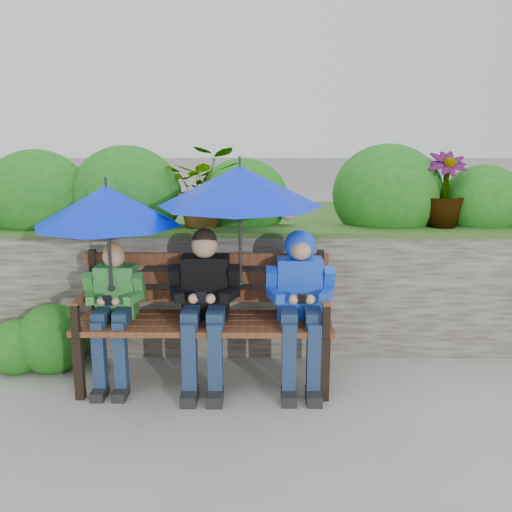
{
  "coord_description": "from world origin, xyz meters",
  "views": [
    {
      "loc": [
        0.03,
        -3.77,
        1.84
      ],
      "look_at": [
        0.0,
        0.1,
        0.95
      ],
      "focal_mm": 40.0,
      "sensor_mm": 36.0,
      "label": 1
    }
  ],
  "objects_px": {
    "boy_middle": "(204,300)",
    "umbrella_right": "(240,186)",
    "park_bench": "(205,310)",
    "boy_right": "(300,295)",
    "boy_left": "(114,305)",
    "umbrella_left": "(107,206)"
  },
  "relations": [
    {
      "from": "boy_middle",
      "to": "boy_right",
      "type": "xyz_separation_m",
      "value": [
        0.67,
        0.01,
        0.04
      ]
    },
    {
      "from": "park_bench",
      "to": "boy_middle",
      "type": "distance_m",
      "value": 0.13
    },
    {
      "from": "boy_middle",
      "to": "boy_right",
      "type": "height_order",
      "value": "boy_middle"
    },
    {
      "from": "park_bench",
      "to": "boy_middle",
      "type": "bearing_deg",
      "value": -86.46
    },
    {
      "from": "boy_left",
      "to": "boy_middle",
      "type": "relative_size",
      "value": 0.91
    },
    {
      "from": "umbrella_right",
      "to": "park_bench",
      "type": "bearing_deg",
      "value": 175.02
    },
    {
      "from": "umbrella_left",
      "to": "umbrella_right",
      "type": "distance_m",
      "value": 0.91
    },
    {
      "from": "park_bench",
      "to": "boy_middle",
      "type": "xyz_separation_m",
      "value": [
        0.01,
        -0.08,
        0.1
      ]
    },
    {
      "from": "umbrella_left",
      "to": "umbrella_right",
      "type": "bearing_deg",
      "value": 4.76
    },
    {
      "from": "park_bench",
      "to": "boy_left",
      "type": "distance_m",
      "value": 0.65
    },
    {
      "from": "boy_middle",
      "to": "umbrella_left",
      "type": "xyz_separation_m",
      "value": [
        -0.64,
        -0.01,
        0.67
      ]
    },
    {
      "from": "park_bench",
      "to": "boy_right",
      "type": "xyz_separation_m",
      "value": [
        0.68,
        -0.07,
        0.14
      ]
    },
    {
      "from": "park_bench",
      "to": "boy_right",
      "type": "distance_m",
      "value": 0.7
    },
    {
      "from": "park_bench",
      "to": "umbrella_right",
      "type": "xyz_separation_m",
      "value": [
        0.26,
        -0.02,
        0.9
      ]
    },
    {
      "from": "boy_right",
      "to": "umbrella_left",
      "type": "height_order",
      "value": "umbrella_left"
    },
    {
      "from": "park_bench",
      "to": "boy_left",
      "type": "xyz_separation_m",
      "value": [
        -0.64,
        -0.07,
        0.06
      ]
    },
    {
      "from": "boy_middle",
      "to": "umbrella_right",
      "type": "relative_size",
      "value": 1.0
    },
    {
      "from": "park_bench",
      "to": "umbrella_right",
      "type": "bearing_deg",
      "value": -4.98
    },
    {
      "from": "boy_left",
      "to": "umbrella_left",
      "type": "distance_m",
      "value": 0.71
    },
    {
      "from": "boy_middle",
      "to": "umbrella_left",
      "type": "height_order",
      "value": "umbrella_left"
    },
    {
      "from": "park_bench",
      "to": "boy_left",
      "type": "bearing_deg",
      "value": -173.4
    },
    {
      "from": "boy_middle",
      "to": "umbrella_right",
      "type": "distance_m",
      "value": 0.84
    }
  ]
}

